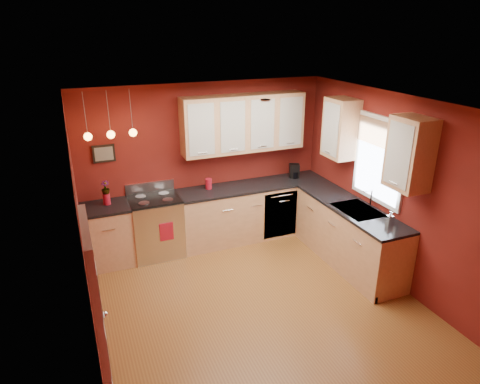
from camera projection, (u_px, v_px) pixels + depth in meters
name	position (u px, v px, depth m)	size (l,w,h in m)	color
floor	(257.00, 303.00, 5.61)	(4.20, 4.20, 0.00)	brown
ceiling	(261.00, 105.00, 4.65)	(4.00, 4.20, 0.02)	beige
wall_back	(205.00, 164.00, 6.94)	(4.00, 0.02, 2.60)	maroon
wall_front	(371.00, 317.00, 3.32)	(4.00, 0.02, 2.60)	maroon
wall_left	(83.00, 243.00, 4.43)	(0.02, 4.20, 2.60)	maroon
wall_right	(392.00, 190.00, 5.83)	(0.02, 4.20, 2.60)	maroon
base_cabinets_back_left	(108.00, 236.00, 6.41)	(0.70, 0.60, 0.90)	tan
base_cabinets_back_right	(253.00, 211.00, 7.25)	(2.54, 0.60, 0.90)	tan
base_cabinets_right	(348.00, 236.00, 6.43)	(0.60, 2.10, 0.90)	tan
counter_back_left	(105.00, 207.00, 6.24)	(0.70, 0.62, 0.04)	black
counter_back_right	(253.00, 186.00, 7.08)	(2.54, 0.62, 0.04)	black
counter_right	(351.00, 207.00, 6.26)	(0.62, 2.10, 0.04)	black
gas_range	(156.00, 226.00, 6.66)	(0.76, 0.64, 1.11)	silver
dishwasher_front	(280.00, 215.00, 7.13)	(0.60, 0.02, 0.80)	silver
sink	(358.00, 211.00, 6.13)	(0.50, 0.70, 0.33)	gray
window	(379.00, 157.00, 5.94)	(0.06, 1.02, 1.22)	white
door_left_wall	(101.00, 337.00, 3.51)	(0.12, 0.82, 2.05)	white
upper_cabinets_back	(243.00, 123.00, 6.76)	(2.00, 0.35, 0.90)	tan
upper_cabinets_right	(372.00, 140.00, 5.81)	(0.35, 1.95, 0.90)	tan
wall_picture	(104.00, 154.00, 6.25)	(0.32, 0.03, 0.26)	black
pendant_lights	(111.00, 134.00, 5.87)	(0.71, 0.11, 0.66)	gray
red_canister	(209.00, 184.00, 6.86)	(0.11, 0.11, 0.17)	#A61123
red_vase	(107.00, 199.00, 6.27)	(0.10, 0.10, 0.17)	#A61123
flowers	(105.00, 188.00, 6.21)	(0.12, 0.12, 0.21)	#A61123
coffee_maker	(294.00, 171.00, 7.36)	(0.20, 0.20, 0.24)	black
soap_pump	(390.00, 218.00, 5.65)	(0.08, 0.08, 0.18)	white
dish_towel	(167.00, 232.00, 6.39)	(0.21, 0.01, 0.28)	#A61123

